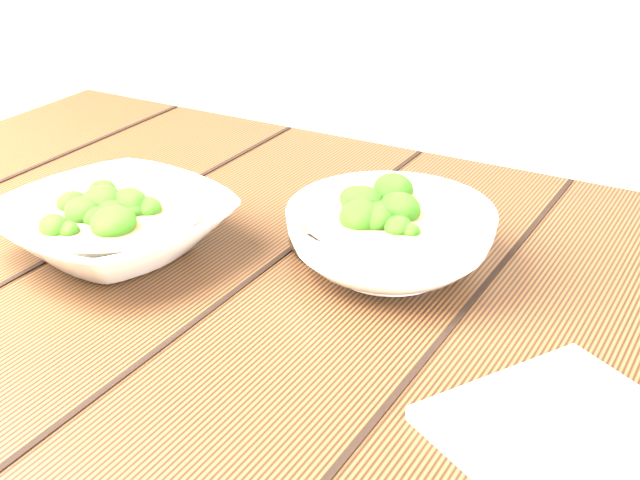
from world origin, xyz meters
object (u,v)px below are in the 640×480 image
(table, at_px, (275,386))
(soup_bowl_front, at_px, (115,225))
(soup_bowl_back, at_px, (390,236))
(trivet, at_px, (340,238))
(napkin, at_px, (592,454))

(table, height_order, soup_bowl_front, soup_bowl_front)
(table, distance_m, soup_bowl_back, 0.19)
(soup_bowl_front, bearing_deg, soup_bowl_back, 21.37)
(soup_bowl_back, xyz_separation_m, trivet, (-0.06, 0.01, -0.02))
(soup_bowl_front, xyz_separation_m, trivet, (0.20, 0.11, -0.02))
(table, height_order, napkin, napkin)
(trivet, bearing_deg, soup_bowl_back, -12.53)
(table, relative_size, soup_bowl_front, 4.63)
(trivet, relative_size, napkin, 0.51)
(table, bearing_deg, trivet, 75.66)
(soup_bowl_back, xyz_separation_m, napkin, (0.24, -0.19, -0.03))
(soup_bowl_front, distance_m, trivet, 0.23)
(trivet, height_order, napkin, trivet)
(trivet, distance_m, napkin, 0.37)
(soup_bowl_back, height_order, trivet, soup_bowl_back)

